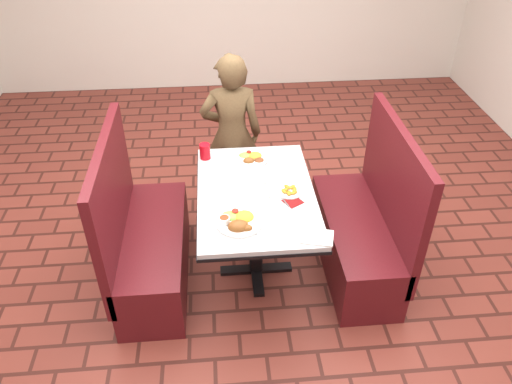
% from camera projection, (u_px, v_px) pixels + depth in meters
% --- Properties ---
extents(room, '(7.00, 7.04, 2.82)m').
position_uv_depth(room, '(256.00, 21.00, 2.74)').
color(room, brown).
rests_on(room, ground).
extents(dining_table, '(0.81, 1.21, 0.75)m').
position_uv_depth(dining_table, '(256.00, 203.00, 3.48)').
color(dining_table, silver).
rests_on(dining_table, ground).
extents(booth_bench_left, '(0.47, 1.20, 1.17)m').
position_uv_depth(booth_bench_left, '(146.00, 245.00, 3.61)').
color(booth_bench_left, '#571419').
rests_on(booth_bench_left, ground).
extents(booth_bench_right, '(0.47, 1.20, 1.17)m').
position_uv_depth(booth_bench_right, '(362.00, 232.00, 3.72)').
color(booth_bench_right, '#571419').
rests_on(booth_bench_right, ground).
extents(diner_person, '(0.52, 0.35, 1.41)m').
position_uv_depth(diner_person, '(232.00, 135.00, 4.15)').
color(diner_person, brown).
rests_on(diner_person, ground).
extents(near_dinner_plate, '(0.30, 0.30, 0.09)m').
position_uv_depth(near_dinner_plate, '(239.00, 220.00, 3.13)').
color(near_dinner_plate, white).
rests_on(near_dinner_plate, dining_table).
extents(far_dinner_plate, '(0.25, 0.25, 0.06)m').
position_uv_depth(far_dinner_plate, '(252.00, 157.00, 3.75)').
color(far_dinner_plate, white).
rests_on(far_dinner_plate, dining_table).
extents(plantain_plate, '(0.18, 0.18, 0.03)m').
position_uv_depth(plantain_plate, '(289.00, 191.00, 3.41)').
color(plantain_plate, white).
rests_on(plantain_plate, dining_table).
extents(maroon_napkin, '(0.15, 0.15, 0.00)m').
position_uv_depth(maroon_napkin, '(293.00, 202.00, 3.33)').
color(maroon_napkin, maroon).
rests_on(maroon_napkin, dining_table).
extents(spoon_utensil, '(0.05, 0.12, 0.00)m').
position_uv_depth(spoon_utensil, '(285.00, 201.00, 3.33)').
color(spoon_utensil, silver).
rests_on(spoon_utensil, dining_table).
extents(red_tumbler, '(0.08, 0.08, 0.12)m').
position_uv_depth(red_tumbler, '(205.00, 151.00, 3.74)').
color(red_tumbler, red).
rests_on(red_tumbler, dining_table).
extents(paper_napkin, '(0.23, 0.19, 0.01)m').
position_uv_depth(paper_napkin, '(317.00, 237.00, 3.03)').
color(paper_napkin, white).
rests_on(paper_napkin, dining_table).
extents(knife_utensil, '(0.07, 0.15, 0.00)m').
position_uv_depth(knife_utensil, '(248.00, 221.00, 3.16)').
color(knife_utensil, '#BBBBC0').
rests_on(knife_utensil, dining_table).
extents(fork_utensil, '(0.04, 0.13, 0.00)m').
position_uv_depth(fork_utensil, '(253.00, 227.00, 3.11)').
color(fork_utensil, silver).
rests_on(fork_utensil, dining_table).
extents(lettuce_shreds, '(0.28, 0.32, 0.00)m').
position_uv_depth(lettuce_shreds, '(261.00, 187.00, 3.47)').
color(lettuce_shreds, '#95C64F').
rests_on(lettuce_shreds, dining_table).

